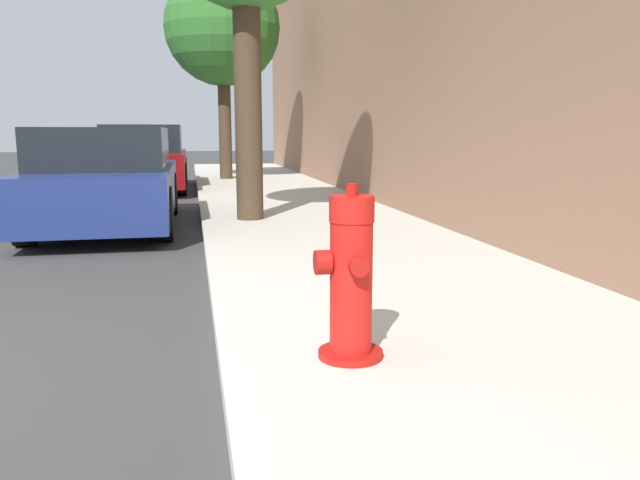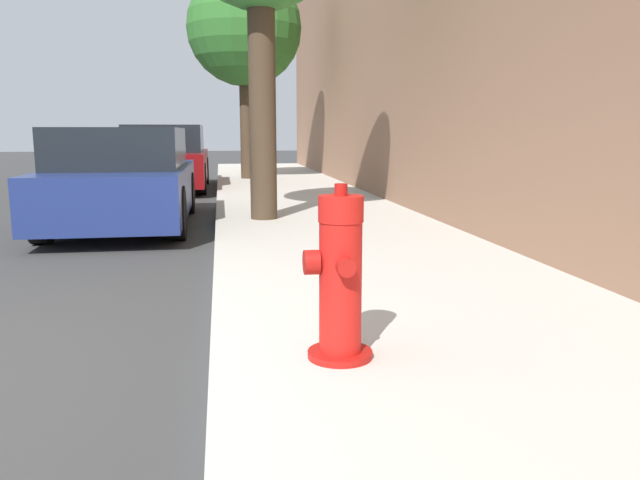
{
  "view_description": "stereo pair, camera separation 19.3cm",
  "coord_description": "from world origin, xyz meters",
  "views": [
    {
      "loc": [
        1.67,
        -2.98,
        1.27
      ],
      "look_at": [
        2.53,
        1.2,
        0.53
      ],
      "focal_mm": 35.0,
      "sensor_mm": 36.0,
      "label": 1
    },
    {
      "loc": [
        1.86,
        -3.01,
        1.27
      ],
      "look_at": [
        2.53,
        1.2,
        0.53
      ],
      "focal_mm": 35.0,
      "sensor_mm": 36.0,
      "label": 2
    }
  ],
  "objects": [
    {
      "name": "sidewalk_slab",
      "position": [
        3.22,
        0.0,
        0.06
      ],
      "size": [
        2.88,
        40.0,
        0.12
      ],
      "color": "beige",
      "rests_on": "ground_plane"
    },
    {
      "name": "fire_hydrant",
      "position": [
        2.44,
        0.0,
        0.53
      ],
      "size": [
        0.35,
        0.35,
        0.9
      ],
      "color": "#A91511",
      "rests_on": "sidewalk_slab"
    },
    {
      "name": "parked_car_near",
      "position": [
        0.58,
        5.66,
        0.64
      ],
      "size": [
        1.72,
        4.03,
        1.32
      ],
      "color": "navy",
      "rests_on": "ground_plane"
    },
    {
      "name": "parked_car_mid",
      "position": [
        0.69,
        11.14,
        0.68
      ],
      "size": [
        1.74,
        4.28,
        1.41
      ],
      "color": "maroon",
      "rests_on": "ground_plane"
    },
    {
      "name": "street_tree_far",
      "position": [
        2.52,
        12.71,
        3.71
      ],
      "size": [
        2.76,
        2.76,
        5.0
      ],
      "color": "#423323",
      "rests_on": "sidewalk_slab"
    }
  ]
}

